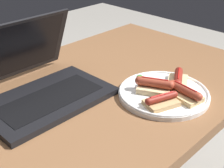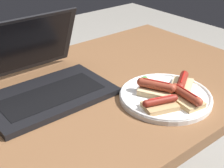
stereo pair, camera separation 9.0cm
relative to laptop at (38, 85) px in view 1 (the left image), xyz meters
The scene contains 8 objects.
desk 0.17m from the laptop, 46.92° to the right, with size 1.33×0.75×0.76m.
laptop is the anchor object (origin of this frame).
plate 0.38m from the laptop, 45.39° to the right, with size 0.28×0.28×0.02m.
sausage_toast_left 0.44m from the laptop, 50.15° to the right, with size 0.08×0.12×0.04m.
sausage_toast_middle 0.44m from the laptop, 38.78° to the right, with size 0.12×0.11×0.04m.
sausage_toast_right 0.35m from the laptop, 44.92° to the right, with size 0.10×0.12×0.05m.
sausage_toast_extra 0.37m from the laptop, 56.92° to the right, with size 0.11×0.09×0.04m.
salad_pile 0.33m from the laptop, 31.28° to the right, with size 0.06×0.05×0.01m.
Camera 1 is at (-0.52, -0.65, 1.25)m, focal length 50.00 mm.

